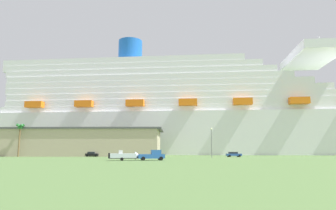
{
  "coord_description": "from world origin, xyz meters",
  "views": [
    {
      "loc": [
        14.73,
        -84.46,
        2.17
      ],
      "look_at": [
        7.91,
        34.63,
        20.48
      ],
      "focal_mm": 31.42,
      "sensor_mm": 36.0,
      "label": 1
    }
  ],
  "objects_px": {
    "parked_car_black_coupe": "(92,154)",
    "parked_car_blue_suv": "(234,154)",
    "pickup_truck": "(152,155)",
    "cruise_ship": "(183,117)",
    "small_boat_on_trailer": "(126,156)",
    "palm_tree": "(20,130)",
    "street_lamp": "(211,138)"
  },
  "relations": [
    {
      "from": "parked_car_black_coupe",
      "to": "parked_car_blue_suv",
      "type": "relative_size",
      "value": 0.91
    },
    {
      "from": "pickup_truck",
      "to": "parked_car_black_coupe",
      "type": "xyz_separation_m",
      "value": [
        -23.65,
        33.67,
        -0.21
      ]
    },
    {
      "from": "cruise_ship",
      "to": "small_boat_on_trailer",
      "type": "distance_m",
      "value": 85.52
    },
    {
      "from": "pickup_truck",
      "to": "small_boat_on_trailer",
      "type": "xyz_separation_m",
      "value": [
        -5.36,
        -1.36,
        -0.08
      ]
    },
    {
      "from": "cruise_ship",
      "to": "parked_car_black_coupe",
      "type": "bearing_deg",
      "value": -121.88
    },
    {
      "from": "pickup_truck",
      "to": "parked_car_blue_suv",
      "type": "bearing_deg",
      "value": 55.63
    },
    {
      "from": "palm_tree",
      "to": "parked_car_blue_suv",
      "type": "bearing_deg",
      "value": 1.52
    },
    {
      "from": "cruise_ship",
      "to": "parked_car_blue_suv",
      "type": "bearing_deg",
      "value": -71.64
    },
    {
      "from": "pickup_truck",
      "to": "small_boat_on_trailer",
      "type": "distance_m",
      "value": 5.53
    },
    {
      "from": "parked_car_black_coupe",
      "to": "palm_tree",
      "type": "bearing_deg",
      "value": -173.15
    },
    {
      "from": "small_boat_on_trailer",
      "to": "parked_car_blue_suv",
      "type": "distance_m",
      "value": 43.89
    },
    {
      "from": "palm_tree",
      "to": "street_lamp",
      "type": "distance_m",
      "value": 62.46
    },
    {
      "from": "palm_tree",
      "to": "parked_car_black_coupe",
      "type": "relative_size",
      "value": 2.38
    },
    {
      "from": "pickup_truck",
      "to": "parked_car_blue_suv",
      "type": "height_order",
      "value": "pickup_truck"
    },
    {
      "from": "street_lamp",
      "to": "parked_car_blue_suv",
      "type": "height_order",
      "value": "street_lamp"
    },
    {
      "from": "street_lamp",
      "to": "parked_car_black_coupe",
      "type": "bearing_deg",
      "value": 165.73
    },
    {
      "from": "pickup_truck",
      "to": "street_lamp",
      "type": "height_order",
      "value": "street_lamp"
    },
    {
      "from": "cruise_ship",
      "to": "pickup_truck",
      "type": "height_order",
      "value": "cruise_ship"
    },
    {
      "from": "street_lamp",
      "to": "parked_car_blue_suv",
      "type": "relative_size",
      "value": 1.74
    },
    {
      "from": "street_lamp",
      "to": "parked_car_blue_suv",
      "type": "distance_m",
      "value": 12.56
    },
    {
      "from": "small_boat_on_trailer",
      "to": "parked_car_black_coupe",
      "type": "xyz_separation_m",
      "value": [
        -18.28,
        35.02,
        -0.13
      ]
    },
    {
      "from": "pickup_truck",
      "to": "small_boat_on_trailer",
      "type": "bearing_deg",
      "value": -165.82
    },
    {
      "from": "palm_tree",
      "to": "cruise_ship",
      "type": "bearing_deg",
      "value": 43.51
    },
    {
      "from": "small_boat_on_trailer",
      "to": "parked_car_black_coupe",
      "type": "bearing_deg",
      "value": 117.57
    },
    {
      "from": "palm_tree",
      "to": "parked_car_blue_suv",
      "type": "distance_m",
      "value": 70.13
    },
    {
      "from": "pickup_truck",
      "to": "parked_car_blue_suv",
      "type": "distance_m",
      "value": 39.59
    },
    {
      "from": "small_boat_on_trailer",
      "to": "pickup_truck",
      "type": "bearing_deg",
      "value": 14.18
    },
    {
      "from": "pickup_truck",
      "to": "parked_car_blue_suv",
      "type": "relative_size",
      "value": 1.19
    },
    {
      "from": "cruise_ship",
      "to": "parked_car_black_coupe",
      "type": "distance_m",
      "value": 59.09
    },
    {
      "from": "small_boat_on_trailer",
      "to": "street_lamp",
      "type": "relative_size",
      "value": 0.86
    },
    {
      "from": "parked_car_black_coupe",
      "to": "parked_car_blue_suv",
      "type": "height_order",
      "value": "same"
    },
    {
      "from": "cruise_ship",
      "to": "parked_car_blue_suv",
      "type": "distance_m",
      "value": 54.44
    }
  ]
}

